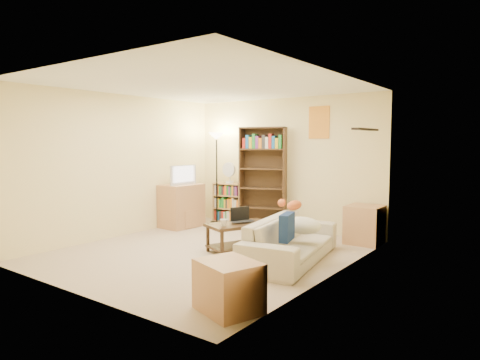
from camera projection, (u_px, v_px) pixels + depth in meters
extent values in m
plane|color=#C2A491|center=(209.00, 252.00, 6.50)|extent=(4.50, 4.50, 0.00)
cube|color=#F4E7A4|center=(284.00, 164.00, 8.20)|extent=(4.00, 0.04, 2.50)
cube|color=#F4E7A4|center=(72.00, 181.00, 4.59)|extent=(4.00, 0.04, 2.50)
cube|color=#F4E7A4|center=(122.00, 166.00, 7.57)|extent=(0.04, 4.50, 2.50)
cube|color=#F4E7A4|center=(333.00, 176.00, 5.22)|extent=(0.04, 4.50, 2.50)
cube|color=white|center=(208.00, 85.00, 6.29)|extent=(4.00, 4.50, 0.04)
cube|color=#E6441B|center=(319.00, 122.00, 7.71)|extent=(0.40, 0.02, 0.58)
cube|color=black|center=(365.00, 129.00, 6.26)|extent=(0.12, 0.80, 0.03)
imported|color=#B8AC99|center=(291.00, 240.00, 5.98)|extent=(2.31, 1.49, 0.59)
cube|color=navy|center=(287.00, 227.00, 5.51)|extent=(0.22, 0.41, 0.35)
ellipsoid|color=beige|center=(302.00, 225.00, 5.94)|extent=(0.55, 0.39, 0.23)
ellipsoid|color=orange|center=(294.00, 205.00, 6.74)|extent=(0.39, 0.23, 0.15)
sphere|color=orange|center=(282.00, 203.00, 6.83)|extent=(0.13, 0.13, 0.13)
cube|color=#3C2917|center=(239.00, 225.00, 6.51)|extent=(0.88, 1.10, 0.04)
cube|color=#3C2917|center=(239.00, 245.00, 6.54)|extent=(0.83, 1.05, 0.03)
cube|color=#3C2917|center=(208.00, 237.00, 6.51)|extent=(0.04, 0.04, 0.43)
cube|color=#3C2917|center=(222.00, 243.00, 6.12)|extent=(0.04, 0.04, 0.43)
cube|color=#3C2917|center=(255.00, 231.00, 6.94)|extent=(0.04, 0.04, 0.43)
cube|color=#3C2917|center=(271.00, 237.00, 6.55)|extent=(0.04, 0.04, 0.43)
imported|color=black|center=(244.00, 223.00, 6.49)|extent=(0.57, 0.54, 0.03)
cube|color=white|center=(240.00, 214.00, 6.60)|extent=(0.14, 0.30, 0.22)
imported|color=white|center=(224.00, 223.00, 6.27)|extent=(0.23, 0.23, 0.10)
cube|color=black|center=(261.00, 222.00, 6.58)|extent=(0.07, 0.18, 0.02)
cube|color=#B57B58|center=(181.00, 206.00, 8.40)|extent=(0.60, 0.81, 0.84)
imported|color=black|center=(181.00, 175.00, 8.35)|extent=(0.67, 0.16, 0.38)
cube|color=#49301C|center=(263.00, 178.00, 8.15)|extent=(0.93, 0.57, 1.95)
cube|color=tan|center=(229.00, 203.00, 8.82)|extent=(0.67, 0.34, 0.83)
cylinder|color=white|center=(230.00, 182.00, 8.74)|extent=(0.17, 0.17, 0.04)
cylinder|color=white|center=(230.00, 177.00, 8.73)|extent=(0.02, 0.02, 0.17)
cylinder|color=white|center=(229.00, 170.00, 8.69)|extent=(0.29, 0.06, 0.29)
cylinder|color=black|center=(217.00, 222.00, 8.83)|extent=(0.28, 0.28, 0.03)
cylinder|color=black|center=(217.00, 181.00, 8.76)|extent=(0.03, 0.03, 1.75)
cone|color=#FFEBC6|center=(216.00, 136.00, 8.68)|extent=(0.31, 0.31, 0.14)
cube|color=tan|center=(365.00, 225.00, 7.01)|extent=(0.56, 0.56, 0.63)
cube|color=tan|center=(229.00, 286.00, 4.19)|extent=(0.73, 0.67, 0.50)
cube|color=red|center=(269.00, 227.00, 8.01)|extent=(0.19, 0.15, 0.16)
cube|color=#1966B2|center=(281.00, 228.00, 7.80)|extent=(0.19, 0.15, 0.20)
cube|color=gold|center=(294.00, 230.00, 7.58)|extent=(0.19, 0.15, 0.24)
cube|color=#268C33|center=(307.00, 234.00, 7.36)|extent=(0.19, 0.15, 0.18)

